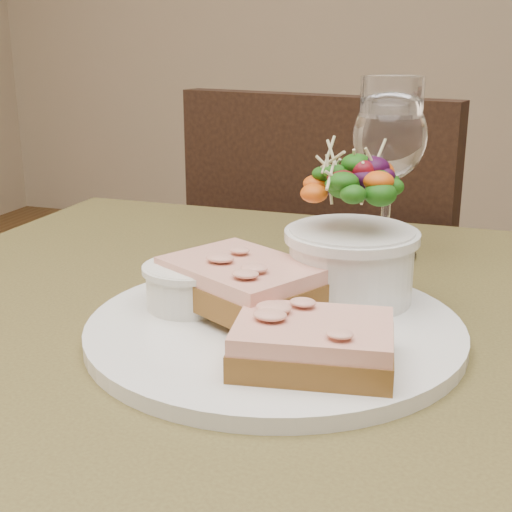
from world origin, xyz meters
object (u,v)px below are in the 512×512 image
(chair_far, at_px, (347,426))
(sandwich_back, at_px, (242,282))
(sandwich_front, at_px, (313,344))
(wine_glass, at_px, (390,142))
(ramekin, at_px, (190,284))
(salad_bowl, at_px, (352,232))
(cafe_table, at_px, (266,449))
(dinner_plate, at_px, (275,329))

(chair_far, distance_m, sandwich_back, 0.80)
(sandwich_front, height_order, wine_glass, wine_glass)
(chair_far, bearing_deg, ramekin, 100.38)
(sandwich_back, xyz_separation_m, salad_bowl, (0.08, 0.06, 0.03))
(chair_far, relative_size, sandwich_front, 7.56)
(salad_bowl, bearing_deg, sandwich_front, -88.79)
(salad_bowl, bearing_deg, sandwich_back, -144.32)
(wine_glass, bearing_deg, ramekin, -118.14)
(chair_far, relative_size, ramekin, 12.51)
(cafe_table, height_order, sandwich_front, sandwich_front)
(cafe_table, xyz_separation_m, salad_bowl, (0.05, 0.08, 0.17))
(wine_glass, bearing_deg, sandwich_front, -89.80)
(ramekin, bearing_deg, salad_bowl, 26.43)
(dinner_plate, relative_size, wine_glass, 1.70)
(ramekin, xyz_separation_m, wine_glass, (0.12, 0.23, 0.09))
(chair_far, xyz_separation_m, wine_glass, (0.11, -0.41, 0.58))
(salad_bowl, bearing_deg, cafe_table, -123.43)
(wine_glass, bearing_deg, sandwich_back, -109.33)
(cafe_table, distance_m, sandwich_back, 0.14)
(sandwich_front, distance_m, salad_bowl, 0.14)
(sandwich_back, xyz_separation_m, wine_glass, (0.08, 0.23, 0.09))
(dinner_plate, xyz_separation_m, salad_bowl, (0.04, 0.07, 0.07))
(wine_glass, bearing_deg, chair_far, 104.97)
(sandwich_front, bearing_deg, ramekin, 140.49)
(sandwich_back, height_order, salad_bowl, salad_bowl)
(cafe_table, distance_m, wine_glass, 0.34)
(cafe_table, xyz_separation_m, sandwich_front, (0.05, -0.06, 0.13))
(chair_far, distance_m, ramekin, 0.80)
(sandwich_back, bearing_deg, salad_bowl, 64.31)
(chair_far, distance_m, dinner_plate, 0.80)
(cafe_table, distance_m, salad_bowl, 0.19)
(dinner_plate, distance_m, sandwich_back, 0.05)
(sandwich_back, relative_size, salad_bowl, 1.19)
(ramekin, relative_size, wine_glass, 0.41)
(sandwich_back, relative_size, wine_glass, 0.86)
(cafe_table, distance_m, chair_far, 0.75)
(sandwich_front, bearing_deg, sandwich_back, 126.77)
(dinner_plate, relative_size, sandwich_front, 2.50)
(cafe_table, bearing_deg, dinner_plate, 44.48)
(dinner_plate, relative_size, sandwich_back, 1.97)
(dinner_plate, xyz_separation_m, wine_glass, (0.05, 0.24, 0.12))
(sandwich_front, xyz_separation_m, sandwich_back, (-0.08, 0.08, 0.01))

